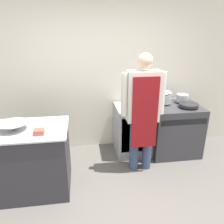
# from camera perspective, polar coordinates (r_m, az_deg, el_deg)

# --- Properties ---
(wall_back) EXTENTS (8.00, 0.05, 2.70)m
(wall_back) POSITION_cam_1_polar(r_m,az_deg,el_deg) (3.85, -2.93, 9.65)
(wall_back) COLOR silver
(wall_back) RESTS_ON ground_plane
(prep_counter) EXTENTS (1.10, 0.77, 0.91)m
(prep_counter) POSITION_cam_1_polar(r_m,az_deg,el_deg) (3.19, -21.00, -11.55)
(prep_counter) COLOR #2D2D33
(prep_counter) RESTS_ON ground_plane
(stove) EXTENTS (0.84, 0.73, 0.90)m
(stove) POSITION_cam_1_polar(r_m,az_deg,el_deg) (4.03, 15.67, -4.23)
(stove) COLOR #38383D
(stove) RESTS_ON ground_plane
(fridge_unit) EXTENTS (0.59, 0.63, 0.87)m
(fridge_unit) POSITION_cam_1_polar(r_m,az_deg,el_deg) (3.88, 5.34, -4.62)
(fridge_unit) COLOR #93999E
(fridge_unit) RESTS_ON ground_plane
(person_cook) EXTENTS (0.64, 0.24, 1.80)m
(person_cook) POSITION_cam_1_polar(r_m,az_deg,el_deg) (3.18, 8.06, 1.14)
(person_cook) COLOR #38476B
(person_cook) RESTS_ON ground_plane
(mixing_bowl) EXTENTS (0.37, 0.37, 0.09)m
(mixing_bowl) POSITION_cam_1_polar(r_m,az_deg,el_deg) (2.98, -24.40, -3.43)
(mixing_bowl) COLOR #B2B5BC
(mixing_bowl) RESTS_ON prep_counter
(plastic_tub) EXTENTS (0.12, 0.12, 0.06)m
(plastic_tub) POSITION_cam_1_polar(r_m,az_deg,el_deg) (2.76, -18.55, -4.92)
(plastic_tub) COLOR #B24C3F
(plastic_tub) RESTS_ON prep_counter
(stock_pot) EXTENTS (0.29, 0.29, 0.21)m
(stock_pot) POSITION_cam_1_polar(r_m,az_deg,el_deg) (3.88, 13.16, 3.91)
(stock_pot) COLOR #B2B5BC
(stock_pot) RESTS_ON stove
(saute_pan) EXTENTS (0.32, 0.32, 0.05)m
(saute_pan) POSITION_cam_1_polar(r_m,az_deg,el_deg) (3.83, 19.40, 1.75)
(saute_pan) COLOR #262628
(saute_pan) RESTS_ON stove
(sauce_pot) EXTENTS (0.20, 0.20, 0.13)m
(sauce_pot) POSITION_cam_1_polar(r_m,az_deg,el_deg) (4.03, 17.86, 3.49)
(sauce_pot) COLOR #B2B5BC
(sauce_pot) RESTS_ON stove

